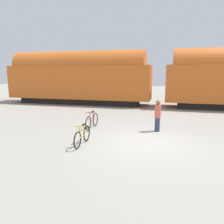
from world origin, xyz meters
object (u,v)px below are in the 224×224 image
at_px(bicycle_yellow, 82,136).
at_px(bicycle_maroon, 92,121).
at_px(freight_train, 159,77).
at_px(person_in_red, 158,116).

distance_m(bicycle_yellow, bicycle_maroon, 2.78).
distance_m(freight_train, person_in_red, 8.68).
bearing_deg(person_in_red, freight_train, 28.03).
xyz_separation_m(bicycle_yellow, person_in_red, (2.92, 2.95, 0.44)).
xyz_separation_m(freight_train, bicycle_maroon, (-3.07, -8.71, -2.20)).
xyz_separation_m(bicycle_maroon, person_in_red, (3.47, 0.22, 0.42)).
bearing_deg(bicycle_yellow, person_in_red, 45.24).
bearing_deg(bicycle_maroon, person_in_red, 3.68).
distance_m(freight_train, bicycle_maroon, 9.49).
height_order(freight_train, bicycle_yellow, freight_train).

